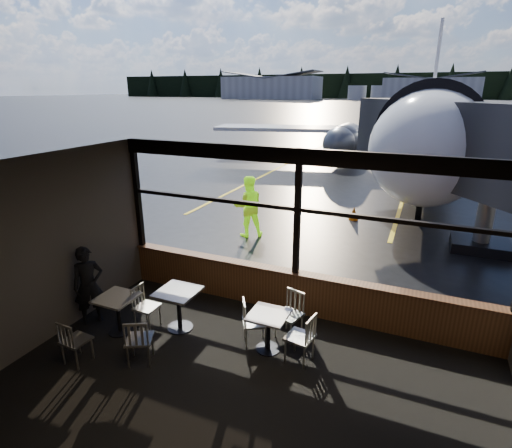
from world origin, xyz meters
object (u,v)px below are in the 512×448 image
Objects in this scene: chair_near_e at (300,338)px; chair_left_s at (76,341)px; jet_bridge at (479,164)px; chair_mid_w at (147,307)px; passenger at (89,285)px; cafe_table_left at (119,315)px; chair_mid_s at (139,340)px; cone_nose at (354,213)px; airliner at (435,78)px; chair_near_n at (289,315)px; chair_near_w at (255,322)px; cafe_table_mid at (179,310)px; cafe_table_near at (268,332)px; ground_crew at (248,206)px.

chair_left_s is at bearing 123.41° from chair_near_e.
jet_bridge is 12.43× the size of chair_near_e.
chair_mid_w is 1.27m from passenger.
chair_mid_s is at bearing -30.70° from cafe_table_left.
jet_bridge reaches higher than chair_mid_s.
chair_left_s reaches higher than cone_nose.
cafe_table_left is at bearing -103.76° from airliner.
chair_near_n is 1.08× the size of chair_left_s.
chair_near_n is at bearing -38.10° from passenger.
airliner reaches higher than chair_near_w.
airliner is at bearing 143.13° from chair_near_w.
chair_mid_s is at bearing -101.55° from cone_nose.
cafe_table_mid is at bearing -115.69° from chair_near_w.
cafe_table_mid reaches higher than cafe_table_near.
cone_nose is (-0.17, 7.88, -0.22)m from chair_near_n.
jet_bridge is at bearing 160.88° from ground_crew.
passenger is (-1.76, 0.67, 0.36)m from chair_mid_s.
ground_crew is at bearing 28.45° from passenger.
cafe_table_left is at bearing 56.49° from ground_crew.
cafe_table_left is (-6.51, -7.61, -2.16)m from jet_bridge.
cone_nose is (2.97, 10.05, -0.19)m from chair_left_s.
chair_mid_s is at bearing 56.02° from chair_near_n.
chair_mid_w is at bearing -40.81° from passenger.
chair_near_n is at bearing 68.65° from cafe_table_near.
chair_near_w is at bearing 90.82° from chair_near_e.
cone_nose is (2.88, 3.02, -0.74)m from ground_crew.
cafe_table_left reaches higher than cone_nose.
airliner is 21.96m from chair_mid_w.
ground_crew reaches higher than chair_near_n.
cafe_table_near is 0.58m from chair_near_n.
jet_bridge reaches higher than cafe_table_left.
jet_bridge reaches higher than chair_near_w.
airliner reaches higher than jet_bridge.
chair_near_w is 0.56× the size of passenger.
chair_left_s is at bearing -150.86° from cafe_table_near.
cafe_table_left is at bearing -105.29° from chair_near_w.
chair_near_e reaches higher than cafe_table_left.
chair_left_s reaches higher than cafe_table_near.
cafe_table_mid is at bearing 60.22° from chair_mid_s.
chair_left_s is 10.48m from cone_nose.
cafe_table_near is at bearing -117.39° from jet_bridge.
passenger is (-4.29, -0.46, 0.35)m from chair_near_e.
cafe_table_mid reaches higher than cone_nose.
airliner is at bearing 80.52° from chair_left_s.
cafe_table_left is 2.69m from chair_near_w.
cafe_table_mid is 1.15m from chair_mid_s.
chair_left_s is at bearing -17.21° from chair_mid_w.
cafe_table_left is 6.05m from ground_crew.
passenger reaches higher than chair_near_w.
chair_mid_w is (-2.70, -0.80, -0.02)m from chair_near_n.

